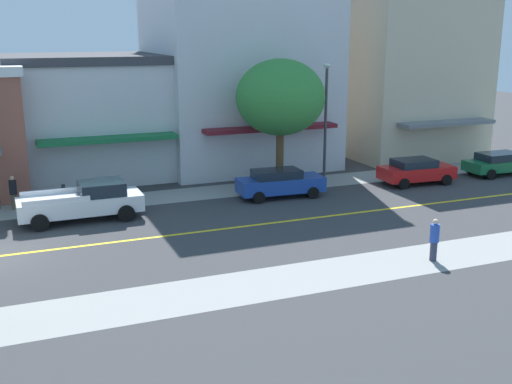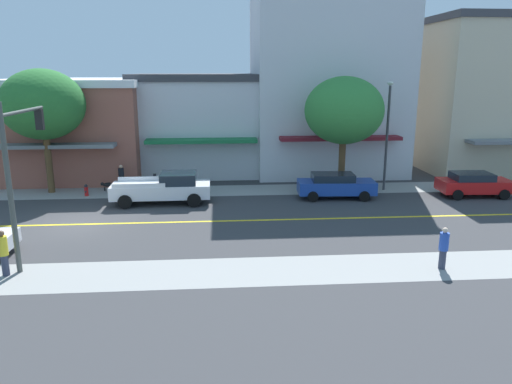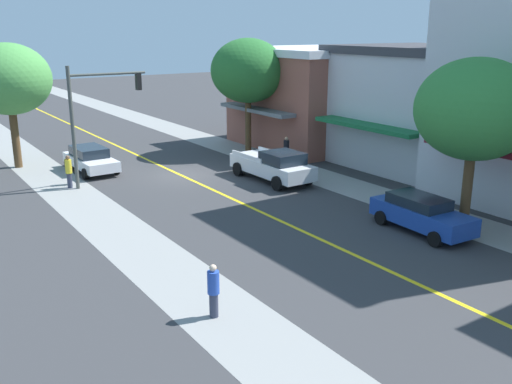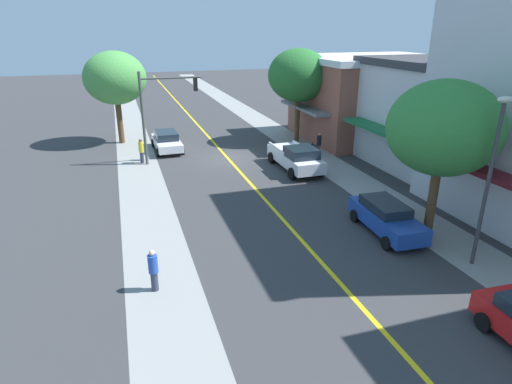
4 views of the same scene
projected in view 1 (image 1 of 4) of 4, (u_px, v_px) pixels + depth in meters
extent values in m
cube|color=silver|center=(95.00, 119.00, 38.93)|extent=(8.71, 9.99, 6.89)
cube|color=#38383D|center=(91.00, 58.00, 38.01)|extent=(9.01, 10.29, 0.50)
cube|color=#196638|center=(109.00, 139.00, 34.53)|extent=(1.36, 7.59, 0.24)
cube|color=silver|center=(237.00, 60.00, 41.51)|extent=(10.38, 10.94, 13.76)
cube|color=maroon|center=(271.00, 128.00, 37.24)|extent=(1.19, 8.31, 0.24)
cube|color=beige|center=(392.00, 76.00, 46.26)|extent=(11.83, 9.05, 11.03)
cube|color=slate|center=(447.00, 123.00, 40.99)|extent=(1.36, 6.88, 0.24)
cylinder|color=brown|center=(280.00, 160.00, 35.57)|extent=(0.43, 0.43, 3.34)
ellipsoid|color=#337F38|center=(280.00, 97.00, 34.69)|extent=(4.97, 4.97, 4.23)
cylinder|color=#4C4C51|center=(64.00, 201.00, 31.20)|extent=(0.07, 0.07, 1.14)
cube|color=#2D2D33|center=(63.00, 187.00, 31.02)|extent=(0.12, 0.18, 0.26)
cylinder|color=#38383D|center=(325.00, 127.00, 36.20)|extent=(0.16, 0.16, 6.72)
ellipsoid|color=silver|center=(327.00, 65.00, 35.32)|extent=(0.70, 0.36, 0.24)
cube|color=red|center=(417.00, 172.00, 36.88)|extent=(2.09, 4.42, 0.73)
cube|color=#19232D|center=(414.00, 163.00, 36.67)|extent=(1.77, 2.42, 0.43)
cylinder|color=black|center=(428.00, 173.00, 38.30)|extent=(0.25, 0.65, 0.64)
cylinder|color=black|center=(446.00, 180.00, 36.57)|extent=(0.25, 0.65, 0.64)
cylinder|color=black|center=(387.00, 177.00, 37.38)|extent=(0.25, 0.65, 0.64)
cylinder|color=black|center=(404.00, 184.00, 35.66)|extent=(0.25, 0.65, 0.64)
cube|color=#1E429E|center=(281.00, 185.00, 33.88)|extent=(1.94, 4.76, 0.77)
cube|color=#19232D|center=(277.00, 174.00, 33.65)|extent=(1.63, 2.60, 0.45)
cylinder|color=black|center=(301.00, 186.00, 35.25)|extent=(0.25, 0.65, 0.64)
cylinder|color=black|center=(313.00, 193.00, 33.69)|extent=(0.25, 0.65, 0.64)
cylinder|color=black|center=(249.00, 190.00, 34.27)|extent=(0.25, 0.65, 0.64)
cylinder|color=black|center=(259.00, 198.00, 32.71)|extent=(0.25, 0.65, 0.64)
cube|color=#196638|center=(501.00, 165.00, 39.27)|extent=(1.80, 4.78, 0.63)
cube|color=#19232D|center=(499.00, 156.00, 39.05)|extent=(1.58, 2.58, 0.46)
cylinder|color=black|center=(510.00, 165.00, 40.72)|extent=(0.22, 0.64, 0.64)
cylinder|color=black|center=(471.00, 169.00, 39.58)|extent=(0.22, 0.64, 0.64)
cylinder|color=black|center=(491.00, 174.00, 37.97)|extent=(0.22, 0.64, 0.64)
cube|color=silver|center=(80.00, 204.00, 29.70)|extent=(2.13, 5.75, 0.78)
cube|color=#19232D|center=(102.00, 188.00, 29.91)|extent=(1.92, 2.09, 0.63)
cube|color=silver|center=(53.00, 192.00, 29.99)|extent=(0.14, 2.98, 0.24)
cube|color=silver|center=(57.00, 201.00, 28.30)|extent=(0.14, 2.98, 0.24)
cylinder|color=black|center=(118.00, 203.00, 31.44)|extent=(0.29, 0.80, 0.80)
cylinder|color=black|center=(126.00, 213.00, 29.60)|extent=(0.29, 0.80, 0.80)
cylinder|color=black|center=(36.00, 211.00, 29.99)|extent=(0.29, 0.80, 0.80)
cylinder|color=black|center=(40.00, 223.00, 28.15)|extent=(0.29, 0.80, 0.80)
cylinder|color=brown|center=(14.00, 202.00, 31.62)|extent=(0.27, 0.27, 0.79)
cylinder|color=black|center=(13.00, 187.00, 31.43)|extent=(0.36, 0.36, 0.72)
sphere|color=tan|center=(12.00, 178.00, 31.31)|extent=(0.22, 0.22, 0.22)
cylinder|color=#33384C|center=(433.00, 251.00, 24.56)|extent=(0.27, 0.27, 0.78)
cylinder|color=#284CB2|center=(435.00, 233.00, 24.37)|extent=(0.36, 0.36, 0.71)
sphere|color=beige|center=(436.00, 222.00, 24.26)|extent=(0.22, 0.22, 0.22)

